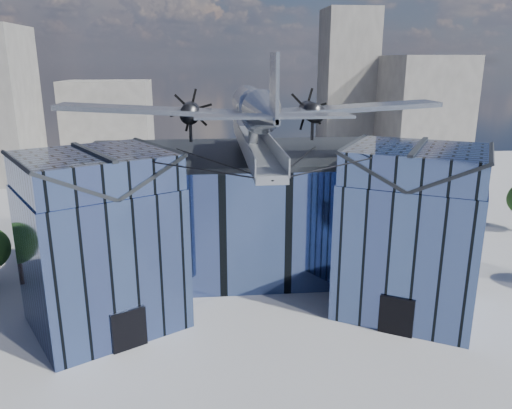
{
  "coord_description": "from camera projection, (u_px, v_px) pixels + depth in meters",
  "views": [
    {
      "loc": [
        -3.36,
        -32.42,
        17.2
      ],
      "look_at": [
        0.0,
        2.0,
        7.2
      ],
      "focal_mm": 35.0,
      "sensor_mm": 36.0,
      "label": 1
    }
  ],
  "objects": [
    {
      "name": "bg_towers",
      "position": [
        236.0,
        106.0,
        81.72
      ],
      "size": [
        77.0,
        24.5,
        26.0
      ],
      "color": "gray",
      "rests_on": "ground"
    },
    {
      "name": "ground_plane",
      "position": [
        259.0,
        308.0,
        36.09
      ],
      "size": [
        120.0,
        120.0,
        0.0
      ],
      "primitive_type": "plane",
      "color": "gray"
    },
    {
      "name": "museum",
      "position": [
        251.0,
        211.0,
        40.11
      ],
      "size": [
        32.88,
        24.5,
        17.6
      ],
      "color": "#44588B",
      "rests_on": "ground"
    }
  ]
}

